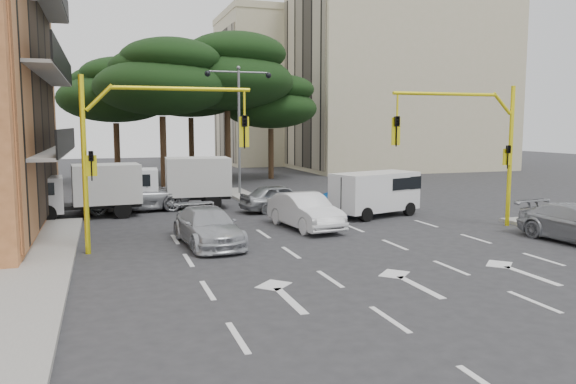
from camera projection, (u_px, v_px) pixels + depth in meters
The scene contains 20 objects.
ground at pixel (344, 249), 19.85m from camera, with size 120.00×120.00×0.00m, color #28282B.
median_strip at pixel (240, 194), 34.93m from camera, with size 1.40×6.00×0.15m, color gray.
apartment_beige_near at pixel (399, 74), 55.11m from camera, with size 20.20×12.15×18.70m.
apartment_beige_far at pixel (293, 90), 64.38m from camera, with size 16.20×12.15×16.70m.
pine_left_near at pixel (162, 77), 38.43m from camera, with size 9.15×9.15×10.23m.
pine_center at pixel (228, 72), 41.78m from camera, with size 9.98×9.98×11.16m.
pine_left_far at pixel (116, 90), 41.35m from camera, with size 8.32×8.32×9.30m.
pine_right at pixel (272, 102), 45.16m from camera, with size 7.49×7.49×8.37m.
pine_back at pixel (191, 85), 45.96m from camera, with size 9.15×9.15×10.23m.
signal_mast_right at pixel (476, 136), 23.38m from camera, with size 5.79×0.37×6.00m.
signal_mast_left at pixel (139, 139), 19.15m from camera, with size 5.79×0.37×6.00m.
street_lamp_center at pixel (239, 107), 34.29m from camera, with size 4.16×0.36×7.77m.
car_white_hatch at pixel (305, 211), 23.65m from camera, with size 1.58×4.52×1.49m, color silver.
car_blue_compact at pixel (349, 193), 29.56m from camera, with size 1.84×4.58×1.56m, color blue.
car_silver_wagon at pixel (208, 227), 20.43m from camera, with size 1.88×4.63×1.34m, color #AFB1B7.
car_silver_cross_a at pixel (136, 196), 28.58m from camera, with size 2.58×5.58×1.55m, color #ACAFB5.
car_silver_cross_b at pixel (280, 198), 28.38m from camera, with size 1.63×4.05×1.38m, color gray.
van_white at pixel (375, 194), 26.83m from camera, with size 1.94×4.29×2.15m, color white, non-canonical shape.
box_truck_a at pixel (86, 191), 26.39m from camera, with size 2.14×5.09×2.51m, color silver, non-canonical shape.
box_truck_b at pixel (179, 183), 29.20m from camera, with size 2.28×5.42×2.67m, color white, non-canonical shape.
Camera 1 is at (-7.99, -17.87, 4.35)m, focal length 35.00 mm.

